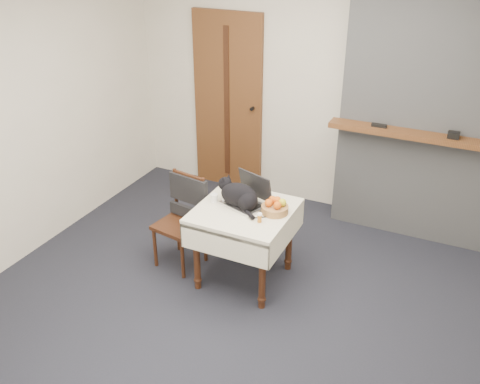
# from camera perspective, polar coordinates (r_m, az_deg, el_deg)

# --- Properties ---
(ground) EXTENTS (4.50, 4.50, 0.00)m
(ground) POSITION_cam_1_polar(r_m,az_deg,el_deg) (4.48, 1.26, -12.33)
(ground) COLOR black
(ground) RESTS_ON ground
(room_shell) EXTENTS (4.52, 4.01, 2.61)m
(room_shell) POSITION_cam_1_polar(r_m,az_deg,el_deg) (4.03, 4.30, 11.46)
(room_shell) COLOR beige
(room_shell) RESTS_ON ground
(door) EXTENTS (0.82, 0.10, 2.00)m
(door) POSITION_cam_1_polar(r_m,az_deg,el_deg) (6.04, -1.29, 9.43)
(door) COLOR brown
(door) RESTS_ON ground
(chimney) EXTENTS (1.62, 0.48, 2.60)m
(chimney) POSITION_cam_1_polar(r_m,az_deg,el_deg) (5.26, 19.13, 8.56)
(chimney) COLOR gray
(chimney) RESTS_ON ground
(side_table) EXTENTS (0.78, 0.78, 0.70)m
(side_table) POSITION_cam_1_polar(r_m,az_deg,el_deg) (4.49, 0.47, -3.08)
(side_table) COLOR #371C0F
(side_table) RESTS_ON ground
(laptop) EXTENTS (0.42, 0.39, 0.26)m
(laptop) POSITION_cam_1_polar(r_m,az_deg,el_deg) (4.49, 0.90, -0.51)
(laptop) COLOR #B7B7BC
(laptop) RESTS_ON side_table
(cat) EXTENTS (0.45, 0.32, 0.24)m
(cat) POSITION_cam_1_polar(r_m,az_deg,el_deg) (4.43, -0.03, -0.39)
(cat) COLOR black
(cat) RESTS_ON side_table
(cream_jar) EXTENTS (0.06, 0.06, 0.07)m
(cream_jar) POSITION_cam_1_polar(r_m,az_deg,el_deg) (4.53, -2.77, -0.64)
(cream_jar) COLOR white
(cream_jar) RESTS_ON side_table
(pill_bottle) EXTENTS (0.04, 0.04, 0.08)m
(pill_bottle) POSITION_cam_1_polar(r_m,az_deg,el_deg) (4.23, 2.10, -2.74)
(pill_bottle) COLOR #B46516
(pill_bottle) RESTS_ON side_table
(fruit_basket) EXTENTS (0.22, 0.22, 0.13)m
(fruit_basket) POSITION_cam_1_polar(r_m,az_deg,el_deg) (4.37, 3.76, -1.61)
(fruit_basket) COLOR #A37741
(fruit_basket) RESTS_ON side_table
(desk_clutter) EXTENTS (0.15, 0.07, 0.01)m
(desk_clutter) POSITION_cam_1_polar(r_m,az_deg,el_deg) (4.37, 3.29, -2.26)
(desk_clutter) COLOR black
(desk_clutter) RESTS_ON side_table
(chair) EXTENTS (0.44, 0.43, 0.85)m
(chair) POSITION_cam_1_polar(r_m,az_deg,el_deg) (4.80, -5.92, -1.67)
(chair) COLOR #371C0F
(chair) RESTS_ON ground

